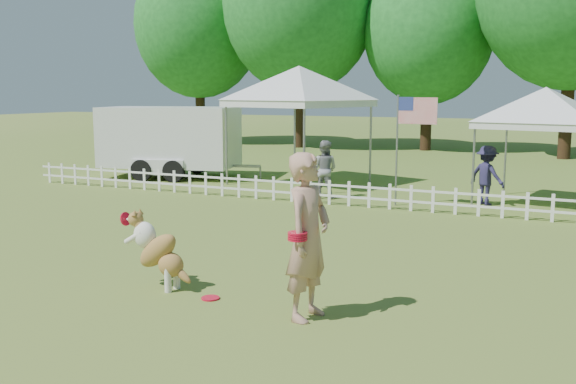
% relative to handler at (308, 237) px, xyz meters
% --- Properties ---
extents(ground, '(120.00, 120.00, 0.00)m').
position_rel_handler_xyz_m(ground, '(-0.87, 0.44, -1.00)').
color(ground, '#426520').
rests_on(ground, ground).
extents(picket_fence, '(22.00, 0.08, 0.60)m').
position_rel_handler_xyz_m(picket_fence, '(-0.87, 7.44, -0.70)').
color(picket_fence, white).
rests_on(picket_fence, ground).
extents(handler, '(0.55, 0.78, 2.00)m').
position_rel_handler_xyz_m(handler, '(0.00, 0.00, 0.00)').
color(handler, tan).
rests_on(handler, ground).
extents(dog, '(1.05, 0.40, 1.06)m').
position_rel_handler_xyz_m(dog, '(-2.33, 0.22, -0.47)').
color(dog, brown).
rests_on(dog, ground).
extents(frisbee_on_turf, '(0.25, 0.25, 0.02)m').
position_rel_handler_xyz_m(frisbee_on_turf, '(-1.44, 0.11, -0.99)').
color(frisbee_on_turf, red).
rests_on(frisbee_on_turf, ground).
extents(canopy_tent_left, '(4.08, 4.08, 3.37)m').
position_rel_handler_xyz_m(canopy_tent_left, '(-4.73, 10.35, 0.68)').
color(canopy_tent_left, silver).
rests_on(canopy_tent_left, ground).
extents(canopy_tent_right, '(3.10, 3.10, 2.75)m').
position_rel_handler_xyz_m(canopy_tent_right, '(2.00, 9.46, 0.37)').
color(canopy_tent_right, silver).
rests_on(canopy_tent_right, ground).
extents(cargo_trailer, '(5.55, 3.39, 2.28)m').
position_rel_handler_xyz_m(cargo_trailer, '(-9.06, 10.02, 0.14)').
color(cargo_trailer, white).
rests_on(cargo_trailer, ground).
extents(flag_pole, '(1.02, 0.20, 2.63)m').
position_rel_handler_xyz_m(flag_pole, '(-1.14, 8.01, 0.31)').
color(flag_pole, gray).
rests_on(flag_pole, ground).
extents(spectator_a, '(0.74, 0.59, 1.48)m').
position_rel_handler_xyz_m(spectator_a, '(-3.12, 8.32, -0.26)').
color(spectator_a, gray).
rests_on(spectator_a, ground).
extents(spectator_b, '(1.07, 0.90, 1.43)m').
position_rel_handler_xyz_m(spectator_b, '(0.81, 9.02, -0.29)').
color(spectator_b, '#262248').
rests_on(spectator_b, ground).
extents(tree_far_left, '(6.60, 6.60, 11.00)m').
position_rel_handler_xyz_m(tree_far_left, '(-15.87, 22.44, 4.50)').
color(tree_far_left, '#1D6523').
rests_on(tree_far_left, ground).
extents(tree_left, '(7.40, 7.40, 12.00)m').
position_rel_handler_xyz_m(tree_left, '(-9.87, 21.94, 5.00)').
color(tree_left, '#1D6523').
rests_on(tree_left, ground).
extents(tree_center_left, '(6.00, 6.00, 9.80)m').
position_rel_handler_xyz_m(tree_center_left, '(-3.87, 22.94, 3.90)').
color(tree_center_left, '#1D6523').
rests_on(tree_center_left, ground).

